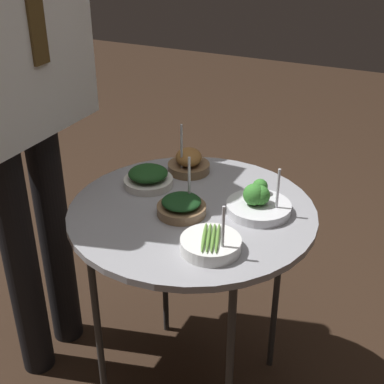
{
  "coord_description": "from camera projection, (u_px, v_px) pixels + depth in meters",
  "views": [
    {
      "loc": [
        -1.1,
        -0.52,
        1.37
      ],
      "look_at": [
        0.0,
        0.0,
        0.71
      ],
      "focal_mm": 50.0,
      "sensor_mm": 36.0,
      "label": 1
    }
  ],
  "objects": [
    {
      "name": "serving_cart",
      "position": [
        192.0,
        224.0,
        1.43
      ],
      "size": [
        0.66,
        0.66,
        0.66
      ],
      "color": "#939399",
      "rests_on": "ground_plane"
    },
    {
      "name": "bowl_roast_back_right",
      "position": [
        189.0,
        163.0,
        1.59
      ],
      "size": [
        0.13,
        0.13,
        0.16
      ],
      "color": "brown",
      "rests_on": "serving_cart"
    },
    {
      "name": "bowl_spinach_front_center",
      "position": [
        182.0,
        206.0,
        1.38
      ],
      "size": [
        0.13,
        0.13,
        0.15
      ],
      "color": "brown",
      "rests_on": "serving_cart"
    },
    {
      "name": "bowl_spinach_mid_left",
      "position": [
        148.0,
        178.0,
        1.51
      ],
      "size": [
        0.14,
        0.14,
        0.06
      ],
      "color": "silver",
      "rests_on": "serving_cart"
    },
    {
      "name": "bowl_asparagus_mid_right",
      "position": [
        211.0,
        244.0,
        1.23
      ],
      "size": [
        0.14,
        0.14,
        0.13
      ],
      "color": "white",
      "rests_on": "serving_cart"
    },
    {
      "name": "bowl_broccoli_near_rim",
      "position": [
        258.0,
        203.0,
        1.38
      ],
      "size": [
        0.17,
        0.17,
        0.13
      ],
      "color": "silver",
      "rests_on": "serving_cart"
    },
    {
      "name": "waiter_figure",
      "position": [
        5.0,
        47.0,
        1.37
      ],
      "size": [
        0.61,
        0.23,
        1.65
      ],
      "color": "black",
      "rests_on": "ground_plane"
    }
  ]
}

